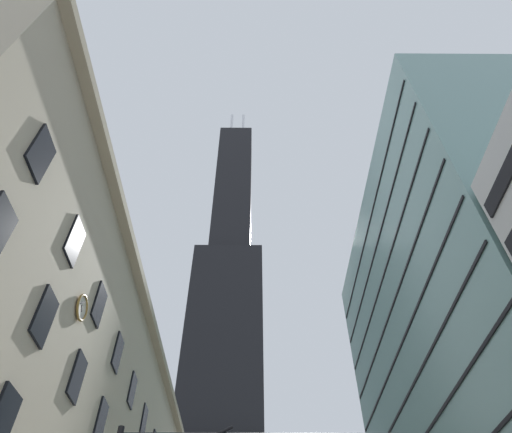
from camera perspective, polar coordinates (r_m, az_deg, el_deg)
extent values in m
cube|color=tan|center=(41.72, -12.16, -15.82)|extent=(0.70, 57.28, 0.60)
cube|color=black|center=(18.83, -29.20, -21.50)|extent=(0.14, 1.40, 2.20)
cube|color=black|center=(20.65, -24.96, -11.25)|extent=(0.14, 1.40, 2.20)
cube|color=black|center=(24.63, -21.49, -18.16)|extent=(0.14, 1.40, 2.20)
cube|color=black|center=(28.93, -18.85, -23.04)|extent=(0.14, 1.40, 2.20)
cube|color=black|center=(20.07, -25.33, 7.13)|extent=(0.14, 1.40, 2.20)
cube|color=black|center=(23.10, -21.75, -2.87)|extent=(0.14, 1.40, 2.20)
cube|color=black|center=(26.72, -19.04, -10.36)|extent=(0.14, 1.40, 2.20)
cube|color=black|center=(30.73, -16.93, -15.96)|extent=(0.14, 1.40, 2.20)
cube|color=black|center=(35.00, -15.24, -20.22)|extent=(0.14, 1.40, 2.20)
cube|color=black|center=(39.43, -13.85, -23.53)|extent=(0.14, 1.40, 2.20)
torus|color=olive|center=(24.22, -20.91, -10.61)|extent=(0.12, 1.35, 1.35)
cylinder|color=silver|center=(24.23, -21.00, -10.61)|extent=(0.05, 1.16, 1.16)
cube|color=black|center=(24.07, -20.97, -10.69)|extent=(0.03, 0.29, 0.31)
cube|color=black|center=(24.16, -20.84, -10.05)|extent=(0.03, 0.42, 0.39)
cube|color=black|center=(127.76, -3.91, -15.99)|extent=(20.20, 20.20, 56.49)
cube|color=black|center=(169.29, -2.84, 2.80)|extent=(12.98, 12.98, 70.61)
cylinder|color=silver|center=(206.33, -3.10, 11.05)|extent=(1.20, 1.20, 20.78)
cylinder|color=silver|center=(206.13, -1.63, 11.05)|extent=(1.20, 1.20, 20.78)
cube|color=gray|center=(48.10, 28.22, -16.18)|extent=(17.12, 38.04, 44.58)
cube|color=black|center=(43.81, 18.75, -19.93)|extent=(0.12, 37.04, 0.24)
cube|color=black|center=(45.62, 17.53, -15.51)|extent=(0.12, 37.04, 0.24)
cube|color=black|center=(47.70, 16.45, -11.44)|extent=(0.12, 37.04, 0.24)
cube|color=black|center=(50.01, 15.50, -7.73)|extent=(0.12, 37.04, 0.24)
cube|color=black|center=(52.53, 14.65, -4.36)|extent=(0.12, 37.04, 0.24)
cube|color=black|center=(55.22, 13.88, -1.30)|extent=(0.12, 37.04, 0.24)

